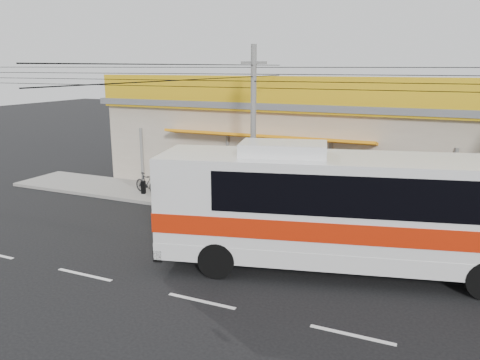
# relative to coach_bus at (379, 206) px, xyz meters

# --- Properties ---
(ground) EXTENTS (120.00, 120.00, 0.00)m
(ground) POSITION_rel_coach_bus_xyz_m (-3.94, -1.26, -2.10)
(ground) COLOR black
(ground) RESTS_ON ground
(sidewalk) EXTENTS (30.00, 3.20, 0.15)m
(sidewalk) POSITION_rel_coach_bus_xyz_m (-3.94, 4.74, -2.02)
(sidewalk) COLOR gray
(sidewalk) RESTS_ON ground
(lane_markings) EXTENTS (50.00, 0.12, 0.01)m
(lane_markings) POSITION_rel_coach_bus_xyz_m (-3.94, -3.76, -2.10)
(lane_markings) COLOR silver
(lane_markings) RESTS_ON ground
(storefront_building) EXTENTS (22.60, 9.20, 5.70)m
(storefront_building) POSITION_rel_coach_bus_xyz_m (-3.94, 10.28, 0.20)
(storefront_building) COLOR #AA9D89
(storefront_building) RESTS_ON ground
(coach_bus) EXTENTS (13.00, 5.66, 3.92)m
(coach_bus) POSITION_rel_coach_bus_xyz_m (0.00, 0.00, 0.00)
(coach_bus) COLOR silver
(coach_bus) RESTS_ON ground
(motorbike_red) EXTENTS (2.11, 0.96, 1.07)m
(motorbike_red) POSITION_rel_coach_bus_xyz_m (-7.16, 5.89, -1.41)
(motorbike_red) COLOR maroon
(motorbike_red) RESTS_ON sidewalk
(motorbike_dark) EXTENTS (1.72, 0.93, 1.00)m
(motorbike_dark) POSITION_rel_coach_bus_xyz_m (-11.32, 4.34, -1.45)
(motorbike_dark) COLOR black
(motorbike_dark) RESTS_ON sidewalk
(utility_pole) EXTENTS (34.00, 14.00, 6.95)m
(utility_pole) POSITION_rel_coach_bus_xyz_m (-5.42, 3.42, 3.63)
(utility_pole) COLOR #60605E
(utility_pole) RESTS_ON ground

